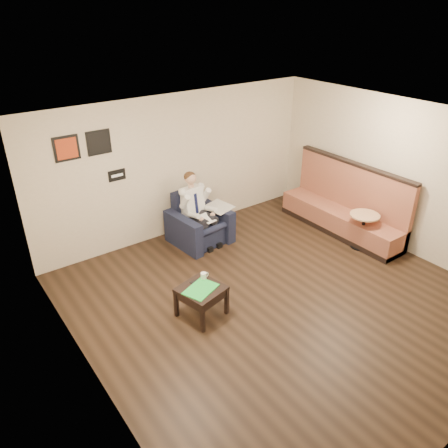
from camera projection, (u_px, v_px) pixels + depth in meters
ground at (279, 299)px, 7.06m from camera, size 6.00×6.00×0.00m
wall_back at (179, 166)px, 8.56m from camera, size 6.00×0.02×2.80m
wall_left at (87, 296)px, 4.84m from camera, size 0.02×6.00×2.80m
wall_right at (405, 178)px, 7.99m from camera, size 0.02×6.00×2.80m
ceiling at (291, 128)px, 5.76m from camera, size 6.00×6.00×0.02m
seating_sign at (117, 175)px, 7.82m from camera, size 0.32×0.02×0.20m
art_print_left at (67, 148)px, 7.10m from camera, size 0.42×0.03×0.42m
art_print_right at (99, 142)px, 7.39m from camera, size 0.42×0.03×0.42m
armchair at (200, 219)px, 8.50m from camera, size 1.10×1.10×0.98m
seated_man at (203, 213)px, 8.34m from camera, size 0.72×1.01×1.34m
lap_papers at (207, 218)px, 8.30m from camera, size 0.27×0.35×0.01m
newspaper at (219, 207)px, 8.59m from camera, size 0.50×0.59×0.01m
side_table at (202, 301)px, 6.60m from camera, size 0.73×0.73×0.50m
green_folder at (201, 289)px, 6.45m from camera, size 0.59×0.51×0.01m
coffee_mug at (204, 276)px, 6.67m from camera, size 0.11×0.11×0.10m
smartphone at (195, 282)px, 6.63m from camera, size 0.16×0.09×0.01m
banquette at (343, 200)px, 8.79m from camera, size 0.66×2.76×1.41m
cafe_table at (362, 231)px, 8.39m from camera, size 0.71×0.71×0.69m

